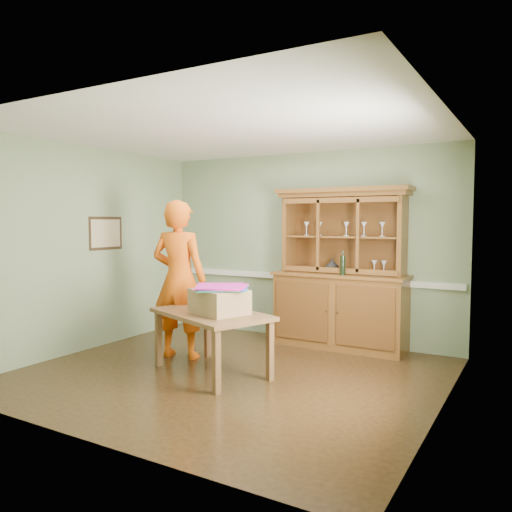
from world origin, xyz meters
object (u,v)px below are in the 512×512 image
Objects in this scene: person at (179,279)px; china_hutch at (340,292)px; dining_table at (211,319)px; cardboard_box at (219,301)px.

china_hutch is at bearing -148.13° from person.
dining_table is 0.81× the size of person.
cardboard_box is (0.13, -0.03, 0.22)m from dining_table.
person is at bearing 156.40° from cardboard_box.
dining_table is 2.76× the size of cardboard_box.
china_hutch is 2.18m from person.
dining_table is 0.25m from cardboard_box.
dining_table is at bearing -115.00° from china_hutch.
person is (-0.87, 0.38, 0.16)m from cardboard_box.
person is at bearing -137.16° from china_hutch.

